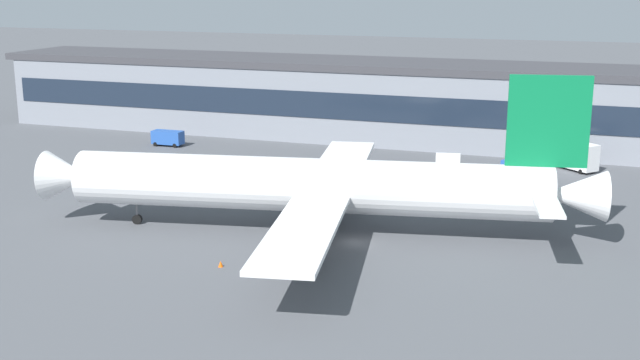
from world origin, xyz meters
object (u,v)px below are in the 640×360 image
at_px(baggage_tug, 448,159).
at_px(catering_truck, 575,155).
at_px(airliner, 316,186).
at_px(crew_van, 167,137).
at_px(follow_me_car, 515,164).
at_px(traffic_cone_0, 221,264).

distance_m(baggage_tug, catering_truck, 18.46).
bearing_deg(airliner, catering_truck, 58.06).
bearing_deg(crew_van, follow_me_car, 0.59).
xyz_separation_m(baggage_tug, traffic_cone_0, (-12.59, -50.64, -0.78)).
height_order(catering_truck, traffic_cone_0, catering_truck).
distance_m(crew_van, traffic_cone_0, 60.99).
xyz_separation_m(baggage_tug, crew_van, (-47.21, -0.44, 0.37)).
height_order(airliner, follow_me_car, airliner).
distance_m(airliner, traffic_cone_0, 15.36).
xyz_separation_m(baggage_tug, catering_truck, (17.99, 3.97, 1.21)).
distance_m(airliner, catering_truck, 48.42).
distance_m(airliner, follow_me_car, 41.27).
distance_m(crew_van, catering_truck, 65.35).
xyz_separation_m(crew_van, catering_truck, (65.20, 4.42, 0.83)).
relative_size(airliner, baggage_tug, 15.96).
xyz_separation_m(catering_truck, traffic_cone_0, (-30.58, -54.61, -1.98)).
relative_size(airliner, crew_van, 11.87).
bearing_deg(airliner, baggage_tug, 78.44).
relative_size(follow_me_car, crew_van, 0.92).
bearing_deg(crew_van, traffic_cone_0, -55.41).
distance_m(airliner, baggage_tug, 38.04).
xyz_separation_m(follow_me_car, catering_truck, (8.18, 3.82, 1.20)).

